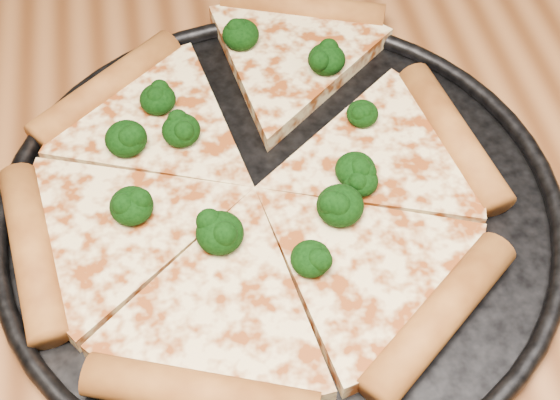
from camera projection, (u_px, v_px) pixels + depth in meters
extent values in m
cube|color=brown|center=(306.00, 252.00, 0.58)|extent=(1.20, 0.90, 0.04)
cylinder|color=black|center=(280.00, 211.00, 0.57)|extent=(0.40, 0.40, 0.01)
torus|color=black|center=(280.00, 205.00, 0.57)|extent=(0.41, 0.41, 0.01)
cylinder|color=#AC652B|center=(453.00, 136.00, 0.60)|extent=(0.05, 0.14, 0.03)
cylinder|color=#AC652B|center=(303.00, 9.00, 0.69)|extent=(0.14, 0.08, 0.03)
cylinder|color=#AC652B|center=(107.00, 88.00, 0.63)|extent=(0.13, 0.11, 0.03)
cylinder|color=#AC652B|center=(32.00, 250.00, 0.54)|extent=(0.05, 0.14, 0.03)
cylinder|color=#AC652B|center=(200.00, 394.00, 0.47)|extent=(0.14, 0.08, 0.03)
cylinder|color=#AC652B|center=(440.00, 317.00, 0.50)|extent=(0.13, 0.11, 0.03)
ellipsoid|color=black|center=(241.00, 35.00, 0.65)|extent=(0.03, 0.03, 0.02)
ellipsoid|color=black|center=(126.00, 139.00, 0.58)|extent=(0.03, 0.03, 0.02)
ellipsoid|color=black|center=(362.00, 114.00, 0.60)|extent=(0.02, 0.02, 0.02)
ellipsoid|color=black|center=(340.00, 205.00, 0.54)|extent=(0.03, 0.03, 0.02)
ellipsoid|color=black|center=(131.00, 206.00, 0.54)|extent=(0.03, 0.03, 0.02)
ellipsoid|color=black|center=(355.00, 170.00, 0.56)|extent=(0.03, 0.03, 0.02)
ellipsoid|color=black|center=(158.00, 99.00, 0.61)|extent=(0.03, 0.03, 0.02)
ellipsoid|color=black|center=(311.00, 259.00, 0.52)|extent=(0.03, 0.03, 0.02)
ellipsoid|color=black|center=(220.00, 233.00, 0.53)|extent=(0.03, 0.03, 0.02)
ellipsoid|color=black|center=(327.00, 59.00, 0.63)|extent=(0.03, 0.03, 0.02)
ellipsoid|color=black|center=(181.00, 130.00, 0.59)|extent=(0.03, 0.03, 0.02)
ellipsoid|color=black|center=(360.00, 181.00, 0.56)|extent=(0.03, 0.03, 0.02)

